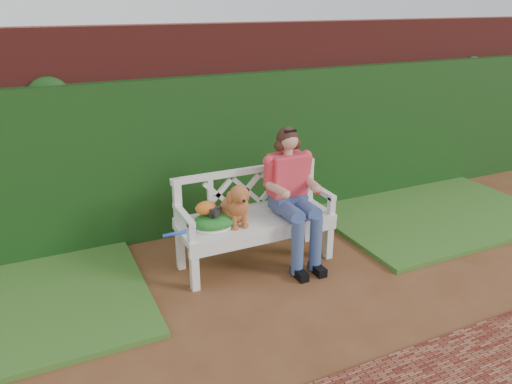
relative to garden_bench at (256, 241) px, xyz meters
name	(u,v)px	position (x,y,z in m)	size (l,w,h in m)	color
ground	(290,297)	(0.01, -0.68, -0.24)	(60.00, 60.00, 0.00)	brown
brick_wall	(210,127)	(0.01, 1.22, 0.86)	(10.00, 0.30, 2.20)	maroon
ivy_hedge	(218,154)	(0.01, 1.00, 0.61)	(10.00, 0.18, 1.70)	#153910
grass_right	(427,211)	(2.41, 0.22, -0.21)	(2.60, 2.00, 0.05)	#315F1F
garden_bench	(256,241)	(0.00, 0.00, 0.00)	(1.58, 0.60, 0.48)	white
seated_woman	(289,198)	(0.34, -0.02, 0.39)	(0.54, 0.71, 1.27)	#D9323D
dog	(235,203)	(-0.23, -0.02, 0.45)	(0.28, 0.38, 0.42)	#AD5A33
tennis_racket	(210,227)	(-0.47, -0.03, 0.26)	(0.69, 0.29, 0.03)	white
green_bag	(215,220)	(-0.43, -0.02, 0.31)	(0.40, 0.31, 0.14)	#1B6B17
camera_item	(213,211)	(-0.44, -0.04, 0.42)	(0.11, 0.09, 0.08)	black
baseball_glove	(206,208)	(-0.50, 0.00, 0.44)	(0.20, 0.15, 0.12)	orange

